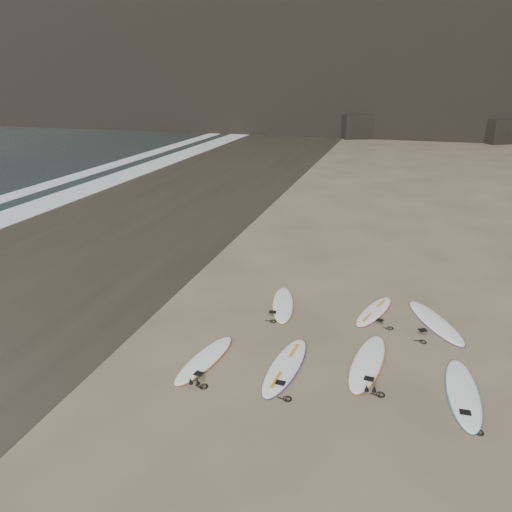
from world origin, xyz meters
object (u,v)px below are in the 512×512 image
(surfboard_2, at_px, (368,362))
(surfboard_7, at_px, (435,322))
(surfboard_3, at_px, (463,393))
(surfboard_6, at_px, (374,311))
(surfboard_0, at_px, (205,359))
(surfboard_5, at_px, (283,304))
(surfboard_1, at_px, (285,366))

(surfboard_2, bearing_deg, surfboard_7, 64.71)
(surfboard_2, bearing_deg, surfboard_3, -10.75)
(surfboard_2, relative_size, surfboard_6, 1.20)
(surfboard_7, bearing_deg, surfboard_2, -148.98)
(surfboard_0, height_order, surfboard_3, surfboard_3)
(surfboard_5, relative_size, surfboard_6, 1.09)
(surfboard_2, relative_size, surfboard_5, 1.11)
(surfboard_5, relative_size, surfboard_7, 0.90)
(surfboard_5, bearing_deg, surfboard_0, -119.71)
(surfboard_1, bearing_deg, surfboard_3, 5.71)
(surfboard_5, bearing_deg, surfboard_2, -55.65)
(surfboard_5, bearing_deg, surfboard_3, -46.08)
(surfboard_3, bearing_deg, surfboard_5, 144.02)
(surfboard_1, bearing_deg, surfboard_6, 67.67)
(surfboard_6, bearing_deg, surfboard_1, -99.37)
(surfboard_0, distance_m, surfboard_2, 3.91)
(surfboard_3, bearing_deg, surfboard_2, 160.39)
(surfboard_0, bearing_deg, surfboard_7, 43.32)
(surfboard_0, relative_size, surfboard_3, 0.89)
(surfboard_6, bearing_deg, surfboard_2, -71.56)
(surfboard_7, bearing_deg, surfboard_0, -173.49)
(surfboard_1, distance_m, surfboard_3, 3.93)
(surfboard_2, height_order, surfboard_6, surfboard_2)
(surfboard_0, height_order, surfboard_7, surfboard_7)
(surfboard_5, distance_m, surfboard_7, 4.32)
(surfboard_1, xyz_separation_m, surfboard_6, (1.81, 3.55, -0.01))
(surfboard_2, xyz_separation_m, surfboard_7, (1.63, 2.62, -0.00))
(surfboard_2, height_order, surfboard_7, same)
(surfboard_2, distance_m, surfboard_6, 2.83)
(surfboard_1, xyz_separation_m, surfboard_3, (3.93, 0.07, 0.00))
(surfboard_0, relative_size, surfboard_5, 0.98)
(surfboard_3, bearing_deg, surfboard_6, 119.10)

